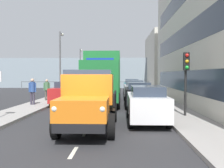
{
  "coord_description": "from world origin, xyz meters",
  "views": [
    {
      "loc": [
        -1.37,
        9.13,
        2.25
      ],
      "look_at": [
        -0.64,
        -11.08,
        1.47
      ],
      "focal_mm": 40.03,
      "sensor_mm": 36.0,
      "label": 1
    }
  ],
  "objects": [
    {
      "name": "seawall_railing",
      "position": [
        -0.0,
        -28.8,
        0.92
      ],
      "size": [
        28.08,
        0.08,
        1.2
      ],
      "color": "#4C5156",
      "rests_on": "ground_plane"
    },
    {
      "name": "truck_vintage_orange",
      "position": [
        -0.07,
        -0.74,
        1.18
      ],
      "size": [
        2.17,
        5.64,
        2.43
      ],
      "color": "black",
      "rests_on": "ground_plane"
    },
    {
      "name": "building_far_block",
      "position": [
        -9.66,
        -29.17,
        4.14
      ],
      "size": [
        8.06,
        12.25,
        8.28
      ],
      "color": "beige",
      "rests_on": "ground_plane"
    },
    {
      "name": "sidewalk_left",
      "position": [
        -4.57,
        -9.89,
        0.07
      ],
      "size": [
        2.12,
        39.02,
        0.15
      ],
      "primitive_type": "cube",
      "color": "#9E9993",
      "rests_on": "ground_plane"
    },
    {
      "name": "sidewalk_right",
      "position": [
        4.57,
        -9.89,
        0.07
      ],
      "size": [
        2.12,
        39.02,
        0.15
      ],
      "primitive_type": "cube",
      "color": "#9E9993",
      "rests_on": "ground_plane"
    },
    {
      "name": "pedestrian_by_lamp",
      "position": [
        4.67,
        -10.91,
        1.16
      ],
      "size": [
        0.53,
        0.34,
        1.71
      ],
      "color": "#4C473D",
      "rests_on": "sidewalk_right"
    },
    {
      "name": "pedestrian_near_railing",
      "position": [
        4.78,
        -7.93,
        1.23
      ],
      "size": [
        0.53,
        0.34,
        1.82
      ],
      "color": "#383342",
      "rests_on": "sidewalk_right"
    },
    {
      "name": "lorry_cargo_green",
      "position": [
        -0.02,
        -9.74,
        2.08
      ],
      "size": [
        2.58,
        8.2,
        3.87
      ],
      "color": "#1E7033",
      "rests_on": "ground_plane"
    },
    {
      "name": "car_red_oppositeside_0",
      "position": [
        2.56,
        -9.15,
        0.9
      ],
      "size": [
        1.97,
        4.04,
        1.72
      ],
      "color": "#B21E1E",
      "rests_on": "ground_plane"
    },
    {
      "name": "lamp_post_promenade",
      "position": [
        4.58,
        -15.22,
        3.9
      ],
      "size": [
        0.32,
        1.14,
        6.28
      ],
      "color": "#59595B",
      "rests_on": "sidewalk_right"
    },
    {
      "name": "car_white_kerbside_near",
      "position": [
        -2.56,
        -2.46,
        0.89
      ],
      "size": [
        1.78,
        4.16,
        1.72
      ],
      "color": "white",
      "rests_on": "ground_plane"
    },
    {
      "name": "lamp_post_far",
      "position": [
        4.47,
        -26.54,
        3.63
      ],
      "size": [
        0.32,
        1.14,
        5.77
      ],
      "color": "#59595B",
      "rests_on": "sidewalk_right"
    },
    {
      "name": "sea_horizon",
      "position": [
        0.0,
        -32.4,
        2.5
      ],
      "size": [
        80.0,
        0.8,
        5.0
      ],
      "primitive_type": "cube",
      "color": "#84939E",
      "rests_on": "ground_plane"
    },
    {
      "name": "traffic_light_near",
      "position": [
        -4.65,
        -3.59,
        2.47
      ],
      "size": [
        0.28,
        0.41,
        3.2
      ],
      "color": "black",
      "rests_on": "sidewalk_left"
    },
    {
      "name": "road_centreline_markings",
      "position": [
        0.0,
        -9.39,
        0.0
      ],
      "size": [
        0.12,
        34.15,
        0.01
      ],
      "color": "silver",
      "rests_on": "ground_plane"
    },
    {
      "name": "car_navy_oppositeside_2",
      "position": [
        2.56,
        -21.31,
        0.9
      ],
      "size": [
        1.92,
        4.65,
        1.72
      ],
      "color": "navy",
      "rests_on": "ground_plane"
    },
    {
      "name": "car_silver_kerbside_2",
      "position": [
        -2.56,
        -13.6,
        0.9
      ],
      "size": [
        1.86,
        4.33,
        1.72
      ],
      "color": "#B7BABF",
      "rests_on": "ground_plane"
    },
    {
      "name": "car_maroon_oppositeside_1",
      "position": [
        2.56,
        -15.48,
        0.9
      ],
      "size": [
        1.92,
        4.14,
        1.72
      ],
      "color": "maroon",
      "rests_on": "ground_plane"
    },
    {
      "name": "ground_plane",
      "position": [
        0.0,
        -9.89,
        0.0
      ],
      "size": [
        80.0,
        80.0,
        0.0
      ],
      "primitive_type": "plane",
      "color": "#2D2D30"
    },
    {
      "name": "car_teal_kerbside_3",
      "position": [
        -2.56,
        -19.13,
        0.89
      ],
      "size": [
        1.79,
        3.93,
        1.72
      ],
      "color": "#1E6670",
      "rests_on": "ground_plane"
    },
    {
      "name": "car_black_kerbside_1",
      "position": [
        -2.56,
        -8.04,
        0.9
      ],
      "size": [
        1.85,
        4.19,
        1.72
      ],
      "color": "black",
      "rests_on": "ground_plane"
    }
  ]
}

